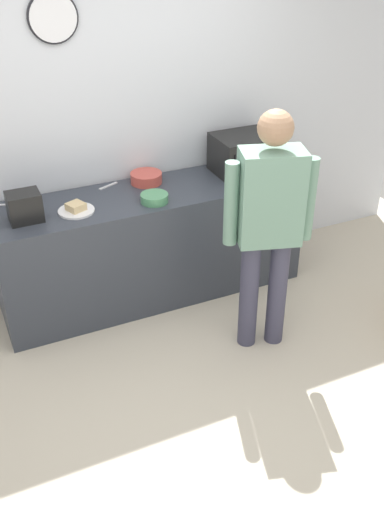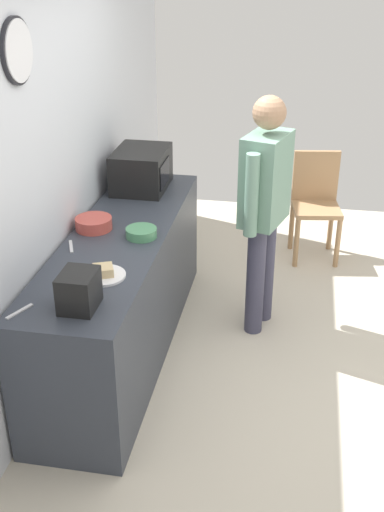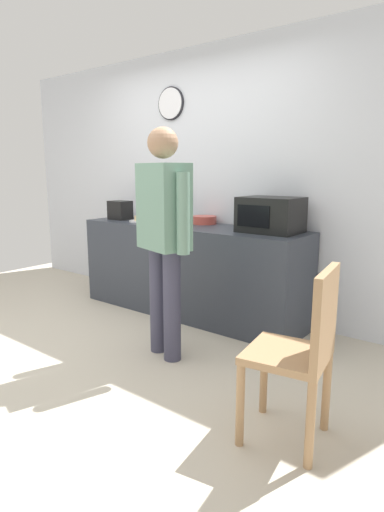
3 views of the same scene
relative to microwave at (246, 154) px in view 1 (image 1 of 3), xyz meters
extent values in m
plane|color=beige|center=(-0.98, -1.28, -1.03)|extent=(6.00, 6.00, 0.00)
cube|color=silver|center=(-0.98, 0.32, 0.27)|extent=(5.40, 0.10, 2.60)
cylinder|color=white|center=(-1.33, 0.26, 1.05)|extent=(0.31, 0.03, 0.31)
cylinder|color=black|center=(-1.33, 0.26, 1.05)|extent=(0.33, 0.02, 0.33)
cube|color=#333842|center=(-0.83, -0.06, -0.59)|extent=(2.35, 0.62, 0.88)
cube|color=black|center=(0.00, 0.00, 0.00)|extent=(0.50, 0.38, 0.30)
cube|color=black|center=(-0.06, -0.19, 0.00)|extent=(0.30, 0.01, 0.18)
cylinder|color=white|center=(-1.41, -0.13, -0.14)|extent=(0.25, 0.25, 0.01)
cube|color=#D7B984|center=(-1.41, -0.13, -0.11)|extent=(0.14, 0.14, 0.05)
cylinder|color=#4C8E60|center=(-0.86, -0.21, -0.12)|extent=(0.20, 0.20, 0.06)
cylinder|color=#C64C42|center=(-0.79, 0.12, -0.11)|extent=(0.24, 0.24, 0.08)
cube|color=black|center=(-1.75, -0.11, -0.05)|extent=(0.22, 0.18, 0.20)
cube|color=silver|center=(-1.85, 0.18, -0.15)|extent=(0.16, 0.09, 0.01)
cube|color=silver|center=(-1.08, 0.18, -0.15)|extent=(0.16, 0.08, 0.01)
cylinder|color=#3C3B51|center=(-0.27, -0.98, -0.61)|extent=(0.13, 0.13, 0.83)
cylinder|color=#3C3B51|center=(-0.46, -0.93, -0.61)|extent=(0.13, 0.13, 0.83)
cube|color=gray|center=(-0.36, -0.95, 0.11)|extent=(0.45, 0.34, 0.62)
cylinder|color=gray|center=(-0.12, -1.03, 0.08)|extent=(0.09, 0.09, 0.56)
cylinder|color=gray|center=(-0.60, -0.88, 0.08)|extent=(0.09, 0.09, 0.56)
sphere|color=#A37A5B|center=(-0.36, -0.95, 0.56)|extent=(0.22, 0.22, 0.22)
camera|label=1|loc=(-2.20, -3.79, 1.71)|focal=41.44mm
camera|label=2|loc=(-4.39, -1.17, 1.56)|focal=44.26mm
camera|label=3|loc=(1.70, -3.26, 0.37)|focal=29.81mm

